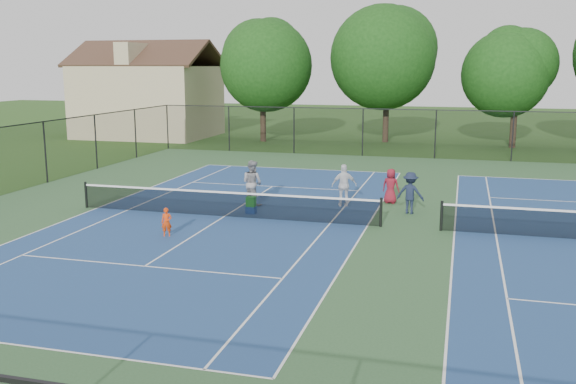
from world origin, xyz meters
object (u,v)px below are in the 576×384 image
(ball_crate, at_px, (251,210))
(ball_hopper, at_px, (251,202))
(instructor, at_px, (252,183))
(tree_back_a, at_px, (263,60))
(child_player, at_px, (167,222))
(bystander_c, at_px, (391,186))
(bystander_b, at_px, (410,193))
(tree_back_c, at_px, (517,68))
(clapboard_house, at_px, (148,98))
(tree_back_b, at_px, (388,53))
(bystander_a, at_px, (344,185))

(ball_crate, height_order, ball_hopper, ball_hopper)
(instructor, bearing_deg, tree_back_a, -50.73)
(child_player, bearing_deg, tree_back_a, 81.86)
(bystander_c, bearing_deg, child_player, 57.99)
(instructor, xyz_separation_m, ball_crate, (0.43, -1.47, -0.79))
(tree_back_a, xyz_separation_m, bystander_c, (11.83, -19.88, -5.31))
(instructor, relative_size, bystander_b, 1.14)
(tree_back_c, bearing_deg, instructor, -117.07)
(clapboard_house, bearing_deg, tree_back_a, -5.71)
(tree_back_b, distance_m, tree_back_c, 9.12)
(clapboard_house, bearing_deg, bystander_a, -47.58)
(bystander_b, bearing_deg, tree_back_b, -72.79)
(bystander_c, bearing_deg, instructor, 29.28)
(bystander_a, distance_m, ball_crate, 4.03)
(child_player, xyz_separation_m, bystander_a, (4.91, 6.24, 0.38))
(ball_crate, bearing_deg, ball_hopper, 0.00)
(clapboard_house, distance_m, bystander_b, 32.16)
(instructor, distance_m, ball_crate, 1.72)
(tree_back_c, height_order, ball_hopper, tree_back_c)
(instructor, relative_size, bystander_c, 1.28)
(ball_hopper, bearing_deg, bystander_c, 33.54)
(tree_back_b, relative_size, bystander_c, 6.85)
(bystander_a, height_order, bystander_b, bystander_a)
(tree_back_c, distance_m, ball_crate, 27.20)
(bystander_c, bearing_deg, clapboard_house, -33.29)
(tree_back_c, relative_size, instructor, 4.49)
(ball_crate, bearing_deg, bystander_b, 15.22)
(bystander_b, height_order, ball_crate, bystander_b)
(tree_back_a, distance_m, tree_back_b, 9.24)
(bystander_b, bearing_deg, ball_crate, 23.34)
(instructor, relative_size, ball_crate, 5.02)
(tree_back_a, height_order, ball_hopper, tree_back_a)
(instructor, distance_m, bystander_a, 3.77)
(clapboard_house, xyz_separation_m, instructor, (16.38, -22.74, -2.16))
(tree_back_c, relative_size, bystander_a, 4.83)
(tree_back_b, bearing_deg, ball_crate, -94.97)
(tree_back_a, relative_size, bystander_a, 5.27)
(clapboard_house, distance_m, instructor, 28.11)
(tree_back_a, distance_m, instructor, 23.23)
(instructor, bearing_deg, child_player, 100.21)
(bystander_a, bearing_deg, ball_hopper, 17.40)
(tree_back_a, xyz_separation_m, child_player, (5.15, -27.19, -5.55))
(tree_back_b, height_order, clapboard_house, tree_back_b)
(clapboard_house, bearing_deg, bystander_b, -44.76)
(ball_hopper, bearing_deg, bystander_b, 15.22)
(tree_back_c, xyz_separation_m, child_player, (-12.85, -28.19, -4.99))
(clapboard_house, distance_m, ball_hopper, 29.59)
(bystander_c, bearing_deg, tree_back_c, -96.02)
(tree_back_a, height_order, child_player, tree_back_a)
(bystander_a, bearing_deg, ball_crate, 17.40)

